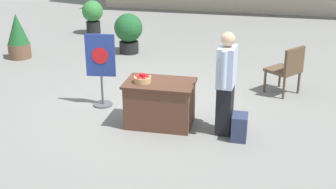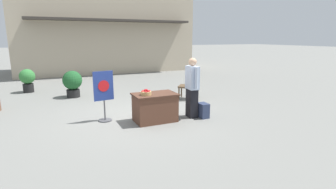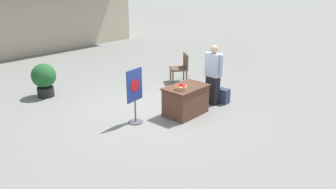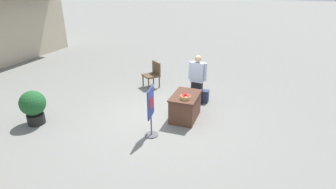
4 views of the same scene
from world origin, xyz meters
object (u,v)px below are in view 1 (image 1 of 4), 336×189
Objects in this scene: apple_basket at (143,78)px; potted_plant_far_left at (128,31)px; patio_chair at (287,68)px; potted_plant_far_right at (93,15)px; backpack at (239,127)px; display_table at (160,103)px; person_visitor at (226,83)px; potted_plant_near_right at (18,36)px; poster_board at (101,68)px.

apple_basket is 0.28× the size of potted_plant_far_left.
patio_chair is 1.01× the size of potted_plant_far_right.
potted_plant_far_right is (-4.72, 6.02, 0.35)m from backpack.
display_table is 1.20m from person_visitor.
potted_plant_far_right is 0.88× the size of potted_plant_near_right.
display_table is 1.14× the size of potted_plant_far_left.
person_visitor is 2.25m from patio_chair.
potted_plant_far_right is (-5.48, 3.85, 0.01)m from patio_chair.
person_visitor is 1.67× the size of potted_plant_far_left.
person_visitor reaches higher than apple_basket.
display_table is 2.85m from patio_chair.
potted_plant_near_right is 2.71m from potted_plant_far_left.
poster_board is at bearing -81.58° from potted_plant_far_left.
potted_plant_near_right is (-5.37, 3.12, -0.32)m from person_visitor.
potted_plant_far_left reaches higher than potted_plant_far_right.
patio_chair is at bearing -35.07° from potted_plant_far_right.
poster_board is 3.61m from patio_chair.
backpack is at bearing 109.74° from patio_chair.
potted_plant_far_right is at bearing -48.15° from person_visitor.
potted_plant_far_left is (-3.11, 4.30, 0.36)m from backpack.
apple_basket is 6.59m from potted_plant_far_right.
poster_board is (-1.24, 0.59, 0.35)m from display_table.
person_visitor is (1.37, -0.01, 0.03)m from apple_basket.
display_table is 0.85× the size of poster_board.
display_table is at bearing 168.47° from backpack.
potted_plant_far_left is at bearing 125.90° from backpack.
potted_plant_near_right is at bearing -136.26° from poster_board.
backpack is 2.33m from patio_chair.
person_visitor reaches higher than potted_plant_near_right.
display_table is 2.76× the size of backpack.
potted_plant_far_right is (-3.08, 5.82, -0.27)m from apple_basket.
patio_chair is (3.36, 1.31, -0.18)m from poster_board.
display_table is at bearing -59.70° from potted_plant_far_right.
potted_plant_far_right is at bearing 117.91° from apple_basket.
display_table is 6.66m from potted_plant_far_right.
potted_plant_near_right is (-5.63, 3.31, 0.33)m from backpack.
apple_basket is 1.37m from person_visitor.
potted_plant_far_left is (-0.51, 3.43, -0.16)m from poster_board.
poster_board is 1.35× the size of potted_plant_far_left.
potted_plant_near_right is 1.09× the size of potted_plant_far_left.
potted_plant_far_right is at bearing 128.09° from backpack.
backpack is at bearing -11.53° from display_table.
potted_plant_far_left reaches higher than patio_chair.
person_visitor reaches higher than backpack.
potted_plant_far_left is at bearing 113.50° from display_table.
display_table is at bearing -66.50° from potted_plant_far_left.
potted_plant_far_right is at bearing 3.90° from patio_chair.
poster_board reaches higher than apple_basket.
person_visitor is 1.24× the size of poster_board.
person_visitor reaches higher than patio_chair.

